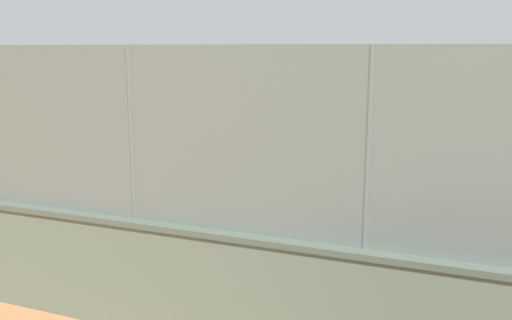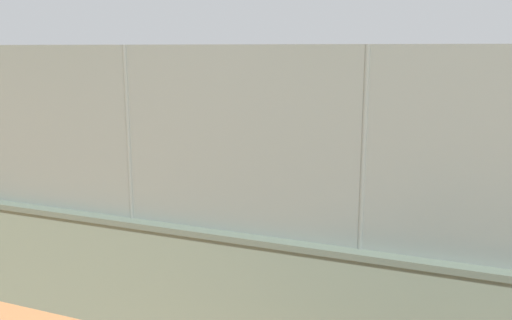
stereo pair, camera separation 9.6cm
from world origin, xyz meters
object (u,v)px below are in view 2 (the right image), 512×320
object	(u,v)px
player_crossing_court	(318,135)
player_baseline_waiting	(240,150)
sports_ball	(182,138)
courtside_bench	(16,226)

from	to	relation	value
player_crossing_court	player_baseline_waiting	bearing A→B (deg)	68.11
sports_ball	courtside_bench	bearing A→B (deg)	76.12
player_baseline_waiting	courtside_bench	world-z (taller)	player_baseline_waiting
player_crossing_court	courtside_bench	size ratio (longest dim) A/B	1.08
player_crossing_court	courtside_bench	distance (m)	10.39
player_crossing_court	courtside_bench	xyz separation A→B (m)	(3.27, 9.85, -0.56)
player_baseline_waiting	sports_ball	world-z (taller)	player_baseline_waiting
player_baseline_waiting	player_crossing_court	size ratio (longest dim) A/B	0.96
player_baseline_waiting	player_crossing_court	distance (m)	3.64
player_baseline_waiting	courtside_bench	size ratio (longest dim) A/B	1.04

